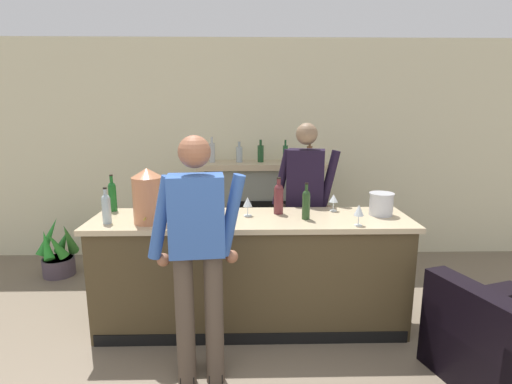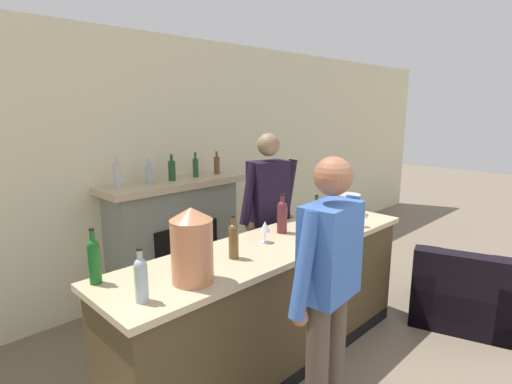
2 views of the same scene
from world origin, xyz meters
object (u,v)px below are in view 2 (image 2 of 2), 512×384
(fireplace_stone, at_px, (175,237))
(wine_bottle_port_short, at_px, (234,239))
(person_bartender, at_px, (268,217))
(armchair_black, at_px, (463,295))
(wine_bottle_burgundy_dark, at_px, (141,278))
(ice_bucket_steel, at_px, (349,204))
(person_customer, at_px, (328,295))
(wine_glass_mid_counter, at_px, (312,207))
(wine_bottle_riesling_slim, at_px, (282,215))
(wine_glass_near_bucket, at_px, (265,227))
(wine_glass_front_left, at_px, (363,213))
(wine_bottle_rose_blush, at_px, (316,216))
(copper_dispenser, at_px, (192,245))
(wine_bottle_merlot_tall, at_px, (94,259))

(fireplace_stone, relative_size, wine_bottle_port_short, 5.24)
(person_bartender, height_order, wine_bottle_port_short, person_bartender)
(armchair_black, height_order, wine_bottle_burgundy_dark, wine_bottle_burgundy_dark)
(armchair_black, bearing_deg, ice_bucket_steel, 125.49)
(person_customer, xyz_separation_m, wine_glass_mid_counter, (1.11, 0.96, 0.14))
(wine_bottle_riesling_slim, bearing_deg, wine_glass_mid_counter, 8.63)
(armchair_black, xyz_separation_m, ice_bucket_steel, (-0.65, 0.91, 0.85))
(wine_glass_mid_counter, bearing_deg, wine_glass_near_bucket, -169.37)
(person_customer, bearing_deg, wine_glass_front_left, 22.48)
(person_customer, bearing_deg, wine_bottle_rose_blush, 40.37)
(person_bartender, distance_m, wine_bottle_port_short, 1.13)
(copper_dispenser, bearing_deg, person_bartender, 26.68)
(person_customer, height_order, wine_bottle_port_short, person_customer)
(wine_bottle_port_short, bearing_deg, person_bartender, 31.27)
(fireplace_stone, relative_size, wine_bottle_riesling_slim, 4.85)
(armchair_black, distance_m, person_customer, 2.27)
(wine_bottle_riesling_slim, height_order, wine_bottle_port_short, wine_bottle_riesling_slim)
(wine_glass_front_left, bearing_deg, ice_bucket_steel, 47.89)
(ice_bucket_steel, height_order, wine_bottle_rose_blush, wine_bottle_rose_blush)
(wine_glass_mid_counter, height_order, wine_glass_near_bucket, wine_glass_near_bucket)
(fireplace_stone, bearing_deg, wine_bottle_port_short, -109.64)
(person_bartender, distance_m, wine_bottle_riesling_slim, 0.55)
(fireplace_stone, height_order, wine_glass_front_left, fireplace_stone)
(person_bartender, xyz_separation_m, wine_glass_near_bucket, (-0.57, -0.51, 0.13))
(fireplace_stone, relative_size, ice_bucket_steel, 7.38)
(wine_bottle_burgundy_dark, xyz_separation_m, wine_bottle_merlot_tall, (-0.08, 0.39, 0.01))
(person_customer, height_order, ice_bucket_steel, person_customer)
(ice_bucket_steel, relative_size, wine_glass_near_bucket, 1.29)
(wine_bottle_merlot_tall, xyz_separation_m, wine_glass_mid_counter, (2.00, -0.05, -0.03))
(person_customer, height_order, wine_bottle_riesling_slim, person_customer)
(copper_dispenser, height_order, wine_bottle_burgundy_dark, copper_dispenser)
(copper_dispenser, distance_m, wine_bottle_port_short, 0.44)
(wine_bottle_port_short, bearing_deg, wine_glass_mid_counter, 10.80)
(person_bartender, height_order, wine_glass_mid_counter, person_bartender)
(armchair_black, relative_size, wine_bottle_rose_blush, 3.62)
(fireplace_stone, height_order, wine_bottle_merlot_tall, fireplace_stone)
(armchair_black, relative_size, wine_glass_mid_counter, 7.23)
(wine_bottle_merlot_tall, relative_size, wine_glass_near_bucket, 2.01)
(wine_glass_mid_counter, bearing_deg, wine_bottle_riesling_slim, -171.37)
(wine_bottle_rose_blush, bearing_deg, ice_bucket_steel, 9.68)
(wine_bottle_merlot_tall, relative_size, wine_glass_mid_counter, 2.15)
(person_bartender, height_order, wine_bottle_rose_blush, person_bartender)
(person_customer, height_order, wine_bottle_burgundy_dark, person_customer)
(wine_bottle_riesling_slim, height_order, wine_glass_mid_counter, wine_bottle_riesling_slim)
(ice_bucket_steel, xyz_separation_m, wine_bottle_burgundy_dark, (-2.31, -0.20, 0.03))
(armchair_black, height_order, wine_bottle_merlot_tall, wine_bottle_merlot_tall)
(wine_bottle_riesling_slim, height_order, wine_glass_near_bucket, wine_bottle_riesling_slim)
(person_bartender, height_order, ice_bucket_steel, person_bartender)
(ice_bucket_steel, height_order, wine_glass_mid_counter, ice_bucket_steel)
(wine_bottle_merlot_tall, bearing_deg, wine_bottle_port_short, -17.96)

